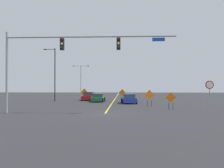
% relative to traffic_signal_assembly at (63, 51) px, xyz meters
% --- Properties ---
extents(ground, '(151.55, 151.55, 0.00)m').
position_rel_traffic_signal_assembly_xyz_m(ground, '(3.73, 0.01, -5.56)').
color(ground, '#2D2D30').
extents(road_centre_stripe, '(0.16, 84.20, 0.01)m').
position_rel_traffic_signal_assembly_xyz_m(road_centre_stripe, '(3.73, 42.11, -5.55)').
color(road_centre_stripe, yellow).
rests_on(road_centre_stripe, ground).
extents(traffic_signal_assembly, '(15.19, 0.44, 7.30)m').
position_rel_traffic_signal_assembly_xyz_m(traffic_signal_assembly, '(0.00, 0.00, 0.00)').
color(traffic_signal_assembly, gray).
rests_on(traffic_signal_assembly, ground).
extents(stop_sign, '(0.76, 0.07, 2.93)m').
position_rel_traffic_signal_assembly_xyz_m(stop_sign, '(13.18, 1.11, -3.50)').
color(stop_sign, gray).
rests_on(stop_sign, ground).
extents(street_lamp_near_right, '(4.05, 0.24, 7.60)m').
position_rel_traffic_signal_assembly_xyz_m(street_lamp_near_right, '(-5.17, 38.97, -0.98)').
color(street_lamp_near_right, gray).
rests_on(street_lamp_near_right, ground).
extents(street_lamp_far_right, '(1.89, 0.24, 8.48)m').
position_rel_traffic_signal_assembly_xyz_m(street_lamp_far_right, '(-5.71, 17.23, -0.89)').
color(street_lamp_far_right, black).
rests_on(street_lamp_far_right, ground).
extents(construction_sign_right_lane, '(1.20, 0.20, 2.00)m').
position_rel_traffic_signal_assembly_xyz_m(construction_sign_right_lane, '(8.40, 7.51, -4.27)').
color(construction_sign_right_lane, orange).
rests_on(construction_sign_right_lane, ground).
extents(construction_sign_median_far, '(1.08, 0.23, 1.79)m').
position_rel_traffic_signal_assembly_xyz_m(construction_sign_median_far, '(10.26, 4.11, -4.42)').
color(construction_sign_median_far, orange).
rests_on(construction_sign_median_far, ground).
extents(construction_sign_left_lane, '(1.35, 0.33, 2.03)m').
position_rel_traffic_signal_assembly_xyz_m(construction_sign_left_lane, '(-1.91, 23.91, -4.30)').
color(construction_sign_left_lane, orange).
rests_on(construction_sign_left_lane, ground).
extents(construction_sign_right_shoulder, '(1.17, 0.20, 1.95)m').
position_rel_traffic_signal_assembly_xyz_m(construction_sign_right_shoulder, '(5.16, 18.51, -4.31)').
color(construction_sign_right_shoulder, orange).
rests_on(construction_sign_right_shoulder, ground).
extents(car_blue_passing, '(2.25, 4.47, 1.34)m').
position_rel_traffic_signal_assembly_xyz_m(car_blue_passing, '(6.11, 13.41, -4.93)').
color(car_blue_passing, '#1E389E').
rests_on(car_blue_passing, ground).
extents(car_green_mid, '(2.00, 4.44, 1.30)m').
position_rel_traffic_signal_assembly_xyz_m(car_green_mid, '(1.40, 16.87, -4.94)').
color(car_green_mid, '#196B38').
rests_on(car_green_mid, ground).
extents(car_red_near, '(2.12, 4.45, 1.45)m').
position_rel_traffic_signal_assembly_xyz_m(car_red_near, '(-0.64, 20.80, -4.90)').
color(car_red_near, red).
rests_on(car_red_near, ground).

